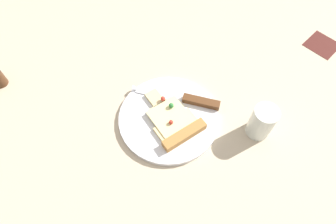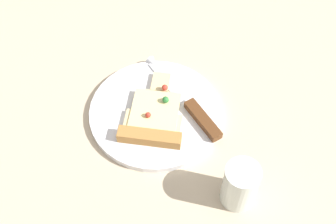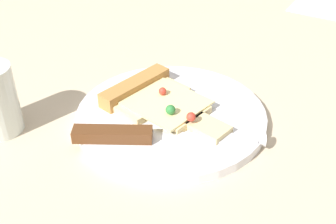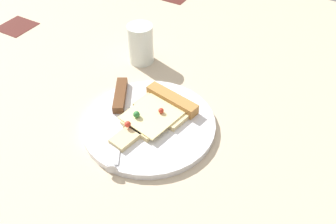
{
  "view_description": "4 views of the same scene",
  "coord_description": "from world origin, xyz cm",
  "px_view_note": "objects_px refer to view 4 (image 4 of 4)",
  "views": [
    {
      "loc": [
        -28.54,
        35.26,
        65.96
      ],
      "look_at": [
        -1.55,
        8.73,
        2.6
      ],
      "focal_mm": 30.46,
      "sensor_mm": 36.0,
      "label": 1
    },
    {
      "loc": [
        -54.73,
        8.71,
        74.9
      ],
      "look_at": [
        -3.57,
        6.66,
        2.7
      ],
      "focal_mm": 48.89,
      "sensor_mm": 36.0,
      "label": 2
    },
    {
      "loc": [
        23.08,
        -32.86,
        35.37
      ],
      "look_at": [
        -1.42,
        7.04,
        2.81
      ],
      "focal_mm": 46.15,
      "sensor_mm": 36.0,
      "label": 3
    },
    {
      "loc": [
        39.78,
        37.83,
        51.12
      ],
      "look_at": [
        -4.84,
        11.88,
        3.15
      ],
      "focal_mm": 38.56,
      "sensor_mm": 36.0,
      "label": 4
    }
  ],
  "objects_px": {
    "knife": "(120,111)",
    "plate": "(149,124)",
    "pizza_slice": "(157,112)",
    "drinking_glass": "(141,44)"
  },
  "relations": [
    {
      "from": "pizza_slice",
      "to": "knife",
      "type": "bearing_deg",
      "value": 37.03
    },
    {
      "from": "plate",
      "to": "knife",
      "type": "height_order",
      "value": "knife"
    },
    {
      "from": "plate",
      "to": "pizza_slice",
      "type": "relative_size",
      "value": 1.42
    },
    {
      "from": "drinking_glass",
      "to": "knife",
      "type": "bearing_deg",
      "value": 21.42
    },
    {
      "from": "knife",
      "to": "plate",
      "type": "bearing_deg",
      "value": 157.67
    },
    {
      "from": "pizza_slice",
      "to": "knife",
      "type": "distance_m",
      "value": 0.08
    },
    {
      "from": "plate",
      "to": "drinking_glass",
      "type": "height_order",
      "value": "drinking_glass"
    },
    {
      "from": "knife",
      "to": "drinking_glass",
      "type": "relative_size",
      "value": 2.3
    },
    {
      "from": "plate",
      "to": "knife",
      "type": "xyz_separation_m",
      "value": [
        0.01,
        -0.06,
        0.01
      ]
    },
    {
      "from": "pizza_slice",
      "to": "drinking_glass",
      "type": "distance_m",
      "value": 0.22
    }
  ]
}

